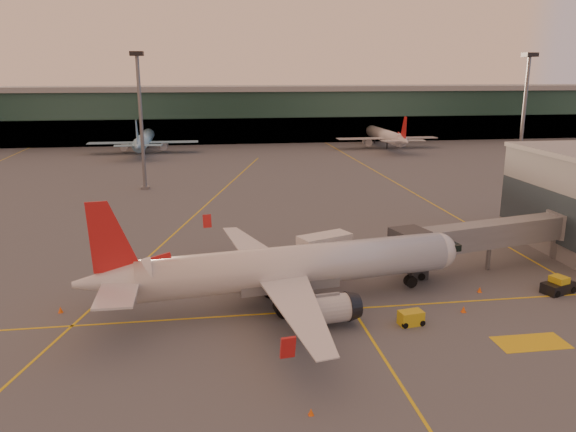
{
  "coord_description": "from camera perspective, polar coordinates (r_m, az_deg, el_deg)",
  "views": [
    {
      "loc": [
        -8.47,
        -43.3,
        21.97
      ],
      "look_at": [
        1.31,
        21.88,
        5.0
      ],
      "focal_mm": 35.0,
      "sensor_mm": 36.0,
      "label": 1
    }
  ],
  "objects": [
    {
      "name": "cone_nose",
      "position": [
        61.35,
        18.9,
        -7.09
      ],
      "size": [
        0.44,
        0.44,
        0.56
      ],
      "color": "#FF610D",
      "rests_on": "ground"
    },
    {
      "name": "main_airplane",
      "position": [
        53.91,
        -0.28,
        -5.36
      ],
      "size": [
        37.74,
        34.18,
        11.41
      ],
      "rotation": [
        0.0,
        0.0,
        0.15
      ],
      "color": "silver",
      "rests_on": "ground"
    },
    {
      "name": "mast_west_near",
      "position": [
        110.13,
        -14.76,
        10.27
      ],
      "size": [
        2.4,
        2.4,
        25.6
      ],
      "color": "slate",
      "rests_on": "ground"
    },
    {
      "name": "catering_truck",
      "position": [
        62.43,
        3.78,
        -3.66
      ],
      "size": [
        6.44,
        4.62,
        4.59
      ],
      "rotation": [
        0.0,
        0.0,
        0.39
      ],
      "color": "#A31720",
      "rests_on": "ground"
    },
    {
      "name": "cone_fwd",
      "position": [
        56.02,
        17.41,
        -9.03
      ],
      "size": [
        0.48,
        0.48,
        0.61
      ],
      "color": "#FF610D",
      "rests_on": "ground"
    },
    {
      "name": "pushback_tug",
      "position": [
        64.13,
        25.79,
        -6.43
      ],
      "size": [
        3.79,
        2.79,
        1.74
      ],
      "rotation": [
        0.0,
        0.0,
        0.33
      ],
      "color": "black",
      "rests_on": "ground"
    },
    {
      "name": "mast_east_near",
      "position": [
        123.15,
        22.88,
        10.02
      ],
      "size": [
        2.4,
        2.4,
        25.6
      ],
      "color": "slate",
      "rests_on": "ground"
    },
    {
      "name": "taxi_markings",
      "position": [
        90.5,
        -7.55,
        0.27
      ],
      "size": [
        100.12,
        173.0,
        0.01
      ],
      "color": "yellow",
      "rests_on": "ground"
    },
    {
      "name": "cone_wing_right",
      "position": [
        39.18,
        2.35,
        -19.26
      ],
      "size": [
        0.39,
        0.39,
        0.49
      ],
      "color": "#FF610D",
      "rests_on": "ground"
    },
    {
      "name": "terminal",
      "position": [
        185.75,
        -5.99,
        10.28
      ],
      "size": [
        400.0,
        20.0,
        17.6
      ],
      "color": "#19382D",
      "rests_on": "ground"
    },
    {
      "name": "cone_wing_left",
      "position": [
        72.06,
        -3.68,
        -3.09
      ],
      "size": [
        0.5,
        0.5,
        0.63
      ],
      "color": "#FF610D",
      "rests_on": "ground"
    },
    {
      "name": "ground",
      "position": [
        49.28,
        2.32,
        -12.05
      ],
      "size": [
        600.0,
        600.0,
        0.0
      ],
      "primitive_type": "plane",
      "color": "#4C4F54",
      "rests_on": "ground"
    },
    {
      "name": "gpu_cart",
      "position": [
        52.11,
        12.39,
        -10.1
      ],
      "size": [
        2.35,
        1.61,
        1.28
      ],
      "rotation": [
        0.0,
        0.0,
        0.15
      ],
      "color": "gold",
      "rests_on": "ground"
    },
    {
      "name": "jet_bridge",
      "position": [
        68.41,
        20.67,
        -1.8
      ],
      "size": [
        25.37,
        8.75,
        5.71
      ],
      "color": "slate",
      "rests_on": "ground"
    },
    {
      "name": "distant_aircraft_row",
      "position": [
        168.97,
        -24.12,
        5.71
      ],
      "size": [
        225.0,
        34.0,
        13.0
      ],
      "color": "#86BEE1",
      "rests_on": "ground"
    },
    {
      "name": "cone_tail",
      "position": [
        57.57,
        -22.11,
        -8.81
      ],
      "size": [
        0.47,
        0.47,
        0.59
      ],
      "color": "#FF610D",
      "rests_on": "ground"
    }
  ]
}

